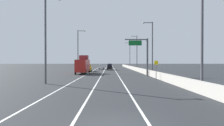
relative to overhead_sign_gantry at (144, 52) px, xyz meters
name	(u,v)px	position (x,y,z in m)	size (l,w,h in m)	color
ground_plane	(110,69)	(-6.55, 36.38, -4.73)	(320.00, 320.00, 0.00)	#26282B
lane_stripe_left	(95,70)	(-12.05, 27.38, -4.73)	(0.16, 130.00, 0.00)	silver
lane_stripe_center	(105,70)	(-8.55, 27.38, -4.73)	(0.16, 130.00, 0.00)	silver
lane_stripe_right	(115,70)	(-5.05, 27.38, -4.73)	(0.16, 130.00, 0.00)	silver
jersey_barrier_right	(140,70)	(1.34, 12.38, -4.18)	(0.60, 120.00, 1.10)	#B2ADA3
overhead_sign_gantry	(144,52)	(0.00, 0.00, 0.00)	(4.68, 0.36, 7.50)	#47474C
speed_advisory_sign	(156,69)	(0.44, -7.81, -2.96)	(0.60, 0.11, 3.00)	#4C4C51
lamp_post_right_near	(200,25)	(1.79, -18.45, 1.62)	(2.14, 0.44, 11.16)	#4C4C51
lamp_post_right_second	(151,45)	(1.80, 1.18, 1.62)	(2.14, 0.44, 11.16)	#4C4C51
lamp_post_right_third	(136,51)	(1.64, 20.81, 1.62)	(2.14, 0.44, 11.16)	#4C4C51
lamp_post_right_fourth	(129,54)	(1.64, 40.44, 1.62)	(2.14, 0.44, 11.16)	#4C4C51
lamp_post_left_near	(47,35)	(-14.86, -12.45, 1.62)	(2.14, 0.44, 11.16)	#4C4C51
lamp_post_left_mid	(79,48)	(-14.93, 11.10, 1.62)	(2.14, 0.44, 11.16)	#4C4C51
car_yellow_0	(88,68)	(-12.99, 15.39, -3.68)	(1.88, 4.43, 2.12)	gold
car_white_1	(101,67)	(-9.96, 31.00, -3.76)	(1.80, 4.11, 1.94)	white
car_black_2	(110,67)	(-6.79, 24.72, -3.73)	(1.87, 4.50, 2.00)	black
car_blue_3	(110,65)	(-6.82, 53.09, -3.79)	(2.01, 4.67, 1.86)	#1E389E
box_truck	(83,65)	(-13.19, 6.63, -2.71)	(2.51, 7.77, 4.40)	#A51E19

